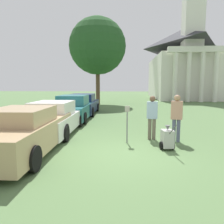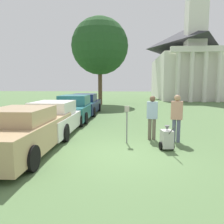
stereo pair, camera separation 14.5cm
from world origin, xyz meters
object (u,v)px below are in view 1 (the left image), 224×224
object	(u,v)px
parked_car_white	(54,119)
person_supervisor	(177,115)
parked_car_tan	(24,132)
church	(180,59)
equipment_cart	(167,139)
parked_car_navy	(83,105)
person_worker	(152,115)
parked_car_teal	(74,109)
parking_meter	(127,117)

from	to	relation	value
parked_car_white	person_supervisor	xyz separation A→B (m)	(5.21, -1.12, 0.39)
parked_car_tan	church	world-z (taller)	church
equipment_cart	church	size ratio (longest dim) A/B	0.04
parked_car_navy	person_worker	world-z (taller)	person_worker
parked_car_tan	parked_car_navy	world-z (taller)	parked_car_navy
parked_car_teal	equipment_cart	xyz separation A→B (m)	(4.69, -5.95, -0.32)
equipment_cart	church	xyz separation A→B (m)	(7.01, 28.66, 5.74)
parked_car_white	parked_car_teal	world-z (taller)	parked_car_teal
parked_car_teal	church	size ratio (longest dim) A/B	0.18
parked_car_navy	parking_meter	bearing A→B (deg)	-68.70
parked_car_tan	church	distance (m)	32.05
parked_car_tan	equipment_cart	distance (m)	4.75
parked_car_tan	person_worker	distance (m)	4.79
equipment_cart	church	bearing A→B (deg)	67.34
parked_car_white	person_worker	xyz separation A→B (m)	(4.31, -0.82, 0.35)
parked_car_navy	church	world-z (taller)	church
parked_car_teal	person_worker	distance (m)	6.30
parking_meter	parked_car_tan	bearing A→B (deg)	-155.88
person_worker	church	xyz separation A→B (m)	(7.39, 27.28, 5.11)
parked_car_teal	equipment_cart	distance (m)	7.58
parked_car_teal	parking_meter	world-z (taller)	parked_car_teal
equipment_cart	person_supervisor	bearing A→B (deg)	54.93
person_supervisor	parked_car_tan	bearing A→B (deg)	37.52
parked_car_navy	person_worker	distance (m)	8.58
person_worker	church	world-z (taller)	church
parked_car_white	parked_car_navy	bearing A→B (deg)	88.79
parked_car_tan	church	size ratio (longest dim) A/B	0.19
parked_car_navy	equipment_cart	bearing A→B (deg)	-63.14
parked_car_tan	parked_car_navy	distance (m)	9.47
parked_car_white	parked_car_navy	world-z (taller)	parked_car_navy
parking_meter	church	bearing A→B (deg)	73.25
parked_car_navy	person_supervisor	size ratio (longest dim) A/B	2.71
parked_car_navy	parked_car_white	bearing A→B (deg)	-91.21
parked_car_tan	parking_meter	size ratio (longest dim) A/B	3.50
person_supervisor	church	bearing A→B (deg)	-84.38
parked_car_teal	church	xyz separation A→B (m)	(11.70, 22.71, 5.41)
parking_meter	equipment_cart	world-z (taller)	parking_meter
equipment_cart	church	distance (m)	30.05
parked_car_teal	person_supervisor	world-z (taller)	person_supervisor
equipment_cart	person_worker	bearing A→B (deg)	96.34
parked_car_teal	parked_car_navy	bearing A→B (deg)	88.79
person_worker	church	bearing A→B (deg)	-96.42
parking_meter	church	xyz separation A→B (m)	(8.39, 27.86, 5.14)
parked_car_white	church	world-z (taller)	church
parked_car_white	equipment_cart	world-z (taller)	parked_car_white
parking_meter	person_worker	size ratio (longest dim) A/B	0.80
parked_car_white	church	xyz separation A→B (m)	(11.70, 26.46, 5.46)
parked_car_teal	person_supervisor	xyz separation A→B (m)	(5.21, -4.88, 0.34)
church	equipment_cart	bearing A→B (deg)	-103.75
parked_car_tan	parking_meter	world-z (taller)	parked_car_tan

